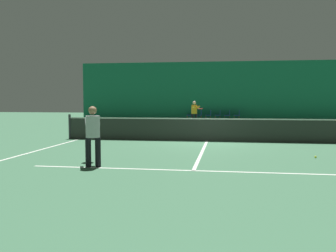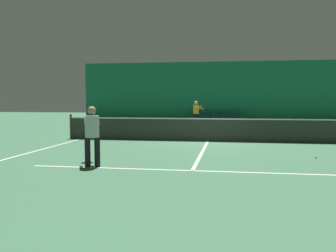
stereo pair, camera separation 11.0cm
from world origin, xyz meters
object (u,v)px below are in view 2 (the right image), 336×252
object	(u,v)px
tennis_net	(208,129)
courtside_chair_4	(230,114)
courtside_chair_2	(211,114)
player_near	(92,132)
player_far	(196,111)
courtside_chair_5	(240,115)
courtside_chair_0	(193,114)
courtside_chair_3	(221,114)
tennis_ball	(316,157)
courtside_chair_1	(202,114)

from	to	relation	value
tennis_net	courtside_chair_4	world-z (taller)	tennis_net
courtside_chair_2	courtside_chair_4	distance (m)	1.52
player_near	tennis_net	bearing A→B (deg)	-44.47
player_far	courtside_chair_5	size ratio (longest dim) A/B	1.91
courtside_chair_0	player_far	bearing A→B (deg)	7.59
courtside_chair_3	courtside_chair_5	size ratio (longest dim) A/B	1.00
courtside_chair_4	courtside_chair_3	bearing A→B (deg)	-90.00
tennis_ball	courtside_chair_3	bearing A→B (deg)	99.60
courtside_chair_0	courtside_chair_3	world-z (taller)	same
courtside_chair_5	courtside_chair_3	bearing A→B (deg)	-90.00
courtside_chair_5	courtside_chair_4	bearing A→B (deg)	-90.00
courtside_chair_1	courtside_chair_2	xyz separation A→B (m)	(0.76, 0.00, 0.00)
tennis_net	player_near	distance (m)	6.79
player_near	player_far	distance (m)	14.91
courtside_chair_1	player_far	bearing A→B (deg)	1.00
player_near	courtside_chair_4	xyz separation A→B (m)	(3.51, 21.41, -0.42)
tennis_net	courtside_chair_3	world-z (taller)	tennis_net
courtside_chair_0	courtside_chair_2	xyz separation A→B (m)	(1.52, 0.00, 0.00)
courtside_chair_0	courtside_chair_3	distance (m)	2.28
courtside_chair_3	courtside_chair_5	distance (m)	1.52
courtside_chair_4	tennis_ball	size ratio (longest dim) A/B	12.73
player_far	tennis_ball	bearing A→B (deg)	-7.01
tennis_net	courtside_chair_3	bearing A→B (deg)	89.38
player_near	courtside_chair_3	size ratio (longest dim) A/B	1.85
courtside_chair_2	player_far	bearing A→B (deg)	-5.62
courtside_chair_1	courtside_chair_2	size ratio (longest dim) A/B	1.00
courtside_chair_1	courtside_chair_4	xyz separation A→B (m)	(2.28, 0.00, 0.00)
courtside_chair_0	courtside_chair_1	distance (m)	0.76
tennis_net	courtside_chair_5	distance (m)	15.23
courtside_chair_1	courtside_chair_3	distance (m)	1.52
tennis_net	player_far	world-z (taller)	player_far
courtside_chair_3	courtside_chair_1	bearing A→B (deg)	-90.00
courtside_chair_1	courtside_chair_3	size ratio (longest dim) A/B	1.00
player_far	courtside_chair_2	bearing A→B (deg)	147.03
courtside_chair_0	tennis_ball	bearing A→B (deg)	16.11
player_near	courtside_chair_5	world-z (taller)	player_near
tennis_net	courtside_chair_1	size ratio (longest dim) A/B	14.29
courtside_chair_0	courtside_chair_2	bearing A→B (deg)	90.00
player_near	player_far	size ratio (longest dim) A/B	0.97
player_far	tennis_ball	xyz separation A→B (m)	(4.63, -12.48, -0.90)
courtside_chair_5	player_far	bearing A→B (deg)	-24.03
courtside_chair_0	courtside_chair_3	bearing A→B (deg)	90.00
player_near	tennis_ball	bearing A→B (deg)	-90.45
courtside_chair_0	courtside_chair_5	bearing A→B (deg)	90.00
courtside_chair_5	courtside_chair_0	bearing A→B (deg)	-90.00
tennis_net	courtside_chair_3	distance (m)	15.14
player_near	courtside_chair_2	xyz separation A→B (m)	(1.99, 21.41, -0.42)
courtside_chair_4	courtside_chair_5	size ratio (longest dim) A/B	1.00
tennis_net	courtside_chair_4	bearing A→B (deg)	86.51
courtside_chair_3	player_far	bearing A→B (deg)	-12.09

